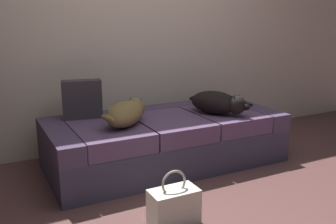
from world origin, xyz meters
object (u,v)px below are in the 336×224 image
at_px(dog_dark, 218,103).
at_px(handbag, 174,206).
at_px(dog_tan, 127,113).
at_px(throw_pillow, 82,99).
at_px(tv_remote, 247,104).
at_px(couch, 165,140).

height_order(dog_dark, handbag, dog_dark).
relative_size(dog_tan, throw_pillow, 1.52).
relative_size(dog_dark, tv_remote, 3.89).
relative_size(couch, dog_tan, 4.09).
bearing_deg(throw_pillow, tv_remote, -8.95).
bearing_deg(couch, throw_pillow, 157.90).
height_order(dog_tan, dog_dark, dog_dark).
xyz_separation_m(dog_dark, tv_remote, (0.48, 0.17, -0.10)).
height_order(dog_tan, tv_remote, dog_tan).
bearing_deg(tv_remote, dog_dark, -150.48).
xyz_separation_m(dog_dark, handbag, (-0.90, -0.83, -0.43)).
height_order(throw_pillow, handbag, throw_pillow).
height_order(couch, tv_remote, tv_remote).
bearing_deg(couch, dog_dark, -18.09).
xyz_separation_m(couch, dog_dark, (0.47, -0.15, 0.33)).
relative_size(dog_dark, handbag, 1.54).
distance_m(dog_dark, throw_pillow, 1.23).
bearing_deg(throw_pillow, couch, -22.10).
height_order(tv_remote, handbag, tv_remote).
height_order(couch, dog_dark, dog_dark).
bearing_deg(dog_dark, dog_tan, 177.05).
bearing_deg(throw_pillow, handbag, -78.91).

